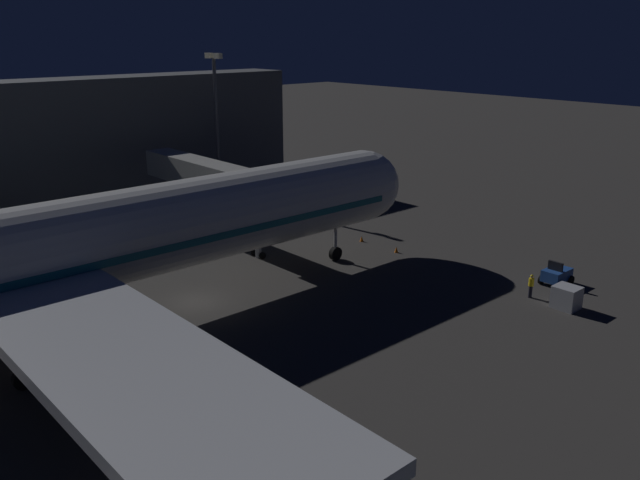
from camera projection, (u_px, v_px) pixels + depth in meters
ground_plane at (195, 302)px, 48.20m from camera, size 320.00×320.00×0.00m
airliner_at_gate at (36, 257)px, 39.55m from camera, size 55.31×63.52×18.29m
jet_bridge at (219, 179)px, 60.14m from camera, size 19.97×3.40×7.70m
apron_floodlight_mast at (216, 116)px, 75.47m from camera, size 2.90×0.50×16.81m
baggage_tug_lead at (557, 275)px, 51.50m from camera, size 1.86×2.37×1.95m
baggage_container_mid_row at (566, 297)px, 46.99m from camera, size 1.75×1.55×1.66m
ground_crew_marshaller_fwd at (531, 285)px, 48.82m from camera, size 0.40×0.40×1.83m
traffic_cone_nose_port at (396, 250)px, 59.07m from camera, size 0.36×0.36×0.55m
traffic_cone_nose_starboard at (362, 239)px, 62.20m from camera, size 0.36×0.36×0.55m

